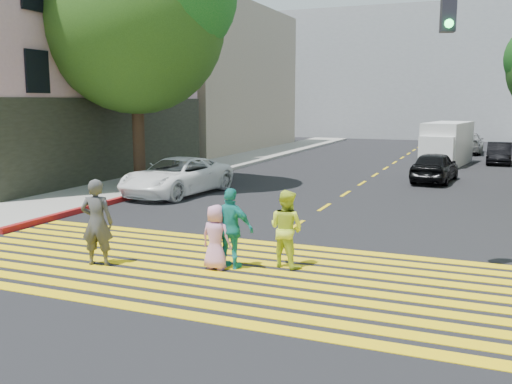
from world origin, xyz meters
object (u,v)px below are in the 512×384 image
Objects in this scene: tree_left at (137,13)px; pedestrian_man at (97,222)px; dark_car_parked at (499,153)px; pedestrian_extra at (231,229)px; white_sedan at (177,176)px; white_van at (446,145)px; pedestrian_child at (216,237)px; pedestrian_woman at (286,229)px; dark_car_near at (435,167)px; silver_car at (468,143)px.

tree_left is 5.46× the size of pedestrian_man.
pedestrian_man is at bearing -107.01° from dark_car_parked.
pedestrian_extra is 0.34× the size of white_sedan.
pedestrian_man is at bearing -94.22° from white_van.
pedestrian_child is 0.36m from pedestrian_extra.
white_van reaches higher than pedestrian_man.
pedestrian_extra is (-1.01, -0.58, 0.03)m from pedestrian_woman.
pedestrian_extra is at bearing -145.86° from pedestrian_child.
white_sedan reaches higher than dark_car_near.
tree_left reaches higher than dark_car_parked.
pedestrian_man is 0.48× the size of dark_car_near.
pedestrian_child is at bearing 84.20° from dark_car_near.
dark_car_parked is at bearing 48.15° from tree_left.
silver_car is (0.80, 15.26, 0.03)m from dark_car_near.
tree_left reaches higher than white_sedan.
pedestrian_woman is at bearing -176.66° from pedestrian_man.
pedestrian_man is at bearing 79.35° from silver_car.
pedestrian_child is 0.28× the size of silver_car.
dark_car_near is 9.39m from dark_car_parked.
dark_car_parked is (4.43, 23.52, -0.22)m from pedestrian_woman.
pedestrian_woman is at bearing -144.70° from pedestrian_child.
white_sedan reaches higher than pedestrian_child.
dark_car_parked is at bearing -82.48° from pedestrian_woman.
pedestrian_child is 30.75m from silver_car.
pedestrian_man is 31.84m from silver_car.
white_van is at bearing 84.72° from silver_car.
silver_car is at bearing 107.92° from dark_car_parked.
pedestrian_extra is at bearing -47.97° from tree_left.
pedestrian_woman is at bearing 85.86° from silver_car.
tree_left is 6.63m from white_sedan.
pedestrian_man is at bearing -63.34° from white_sedan.
tree_left is at bearing -120.02° from white_van.
pedestrian_man is 23.78m from white_van.
pedestrian_woman is 21.79m from white_van.
pedestrian_extra reaches higher than pedestrian_woman.
white_van is (-2.74, -1.80, 0.51)m from dark_car_parked.
silver_car is (9.45, 22.40, 0.01)m from white_sedan.
pedestrian_extra is at bearing 179.61° from pedestrian_man.
dark_car_near is 0.76× the size of white_van.
tree_left is at bearing 161.88° from white_sedan.
pedestrian_woman is 0.32× the size of white_van.
tree_left is 1.97× the size of white_van.
pedestrian_child is at bearing -102.13° from dark_car_parked.
white_van is at bearing -76.26° from pedestrian_woman.
dark_car_near is 1.08× the size of dark_car_parked.
pedestrian_man is 16.87m from dark_car_near.
silver_car is (3.55, 30.36, -0.15)m from pedestrian_extra.
pedestrian_child is at bearing -88.56° from white_van.
pedestrian_woman reaches higher than dark_car_near.
tree_left is 2.60× the size of dark_car_near.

